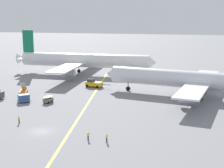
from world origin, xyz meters
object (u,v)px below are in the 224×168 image
Objects in this scene: gse_container_dolly_flat at (24,98)px; ground_crew_marshaller_foreground at (88,135)px; gse_baggage_cart_trailing at (48,100)px; ground_crew_wing_walker_right at (19,119)px; pushback_tug at (94,83)px; airliner_being_pushed at (193,80)px; airliner_at_gate_left at (83,60)px; gse_stair_truck_yellow at (23,92)px; ground_crew_ramp_agent_by_cones at (107,138)px.

gse_container_dolly_flat reaches higher than ground_crew_marshaller_foreground.
ground_crew_wing_walker_right is (0.22, -17.07, 0.06)m from gse_baggage_cart_trailing.
pushback_tug reaches higher than gse_baggage_cart_trailing.
airliner_being_pushed reaches higher than ground_crew_wing_walker_right.
airliner_at_gate_left reaches higher than gse_container_dolly_flat.
ground_crew_wing_walker_right is 1.04× the size of ground_crew_marshaller_foreground.
ground_crew_wing_walker_right is at bearing -66.03° from gse_stair_truck_yellow.
gse_baggage_cart_trailing is 0.80× the size of gse_container_dolly_flat.
ground_crew_marshaller_foreground is at bearing -117.86° from airliner_being_pushed.
pushback_tug is 2.74× the size of gse_baggage_cart_trailing.
airliner_at_gate_left is 48.53m from airliner_being_pushed.
pushback_tug is 25.69m from gse_container_dolly_flat.
pushback_tug is at bearing 79.93° from ground_crew_wing_walker_right.
ground_crew_wing_walker_right is (6.81, -16.30, -0.25)m from gse_container_dolly_flat.
gse_container_dolly_flat is at bearing -173.33° from gse_baggage_cart_trailing.
ground_crew_ramp_agent_by_cones is at bearing -17.86° from ground_crew_wing_walker_right.
gse_stair_truck_yellow is (-17.30, -14.41, -0.21)m from pushback_tug.
airliner_being_pushed is 31.55m from pushback_tug.
ground_crew_wing_walker_right is (10.54, -23.70, -0.10)m from gse_stair_truck_yellow.
ground_crew_marshaller_foreground reaches higher than ground_crew_ramp_agent_by_cones.
airliner_being_pushed reaches higher than ground_crew_marshaller_foreground.
ground_crew_ramp_agent_by_cones is at bearing -43.97° from gse_stair_truck_yellow.
airliner_being_pushed is at bearing 40.25° from ground_crew_wing_walker_right.
airliner_being_pushed is at bearing 19.18° from gse_container_dolly_flat.
gse_stair_truck_yellow is 25.94m from ground_crew_wing_walker_right.
ground_crew_wing_walker_right reaches higher than ground_crew_marshaller_foreground.
pushback_tug is (9.55, -20.73, -4.18)m from airliner_at_gate_left.
gse_container_dolly_flat reaches higher than ground_crew_wing_walker_right.
airliner_being_pushed is 16.98× the size of gse_baggage_cart_trailing.
airliner_being_pushed reaches higher than gse_baggage_cart_trailing.
gse_baggage_cart_trailing is at bearing 131.73° from ground_crew_ramp_agent_by_cones.
gse_baggage_cart_trailing is (2.56, -41.77, -4.56)m from airliner_at_gate_left.
gse_stair_truck_yellow is at bearing -102.45° from airliner_at_gate_left.
ground_crew_marshaller_foreground is (17.35, -6.32, -0.04)m from ground_crew_wing_walker_right.
ground_crew_ramp_agent_by_cones is 0.96× the size of ground_crew_wing_walker_right.
airliner_at_gate_left reaches higher than gse_baggage_cart_trailing.
airliner_at_gate_left is 11.13× the size of gse_stair_truck_yellow.
airliner_at_gate_left is 17.78× the size of gse_baggage_cart_trailing.
airliner_at_gate_left is at bearing 77.55° from gse_stair_truck_yellow.
gse_container_dolly_flat is (3.73, -7.40, 0.15)m from gse_stair_truck_yellow.
gse_baggage_cart_trailing reaches higher than ground_crew_ramp_agent_by_cones.
airliner_at_gate_left reaches higher than gse_stair_truck_yellow.
ground_crew_ramp_agent_by_cones is at bearing -48.27° from gse_baggage_cart_trailing.
ground_crew_wing_walker_right is at bearing -67.34° from gse_container_dolly_flat.
ground_crew_marshaller_foreground is (24.16, -22.63, -0.29)m from gse_container_dolly_flat.
gse_baggage_cart_trailing is (-6.98, -21.04, -0.37)m from pushback_tug.
gse_stair_truck_yellow is 1.60× the size of gse_baggage_cart_trailing.
airliner_at_gate_left is 1.05× the size of airliner_being_pushed.
gse_baggage_cart_trailing is at bearing -108.37° from pushback_tug.
ground_crew_ramp_agent_by_cones is at bearing -7.10° from ground_crew_marshaller_foreground.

